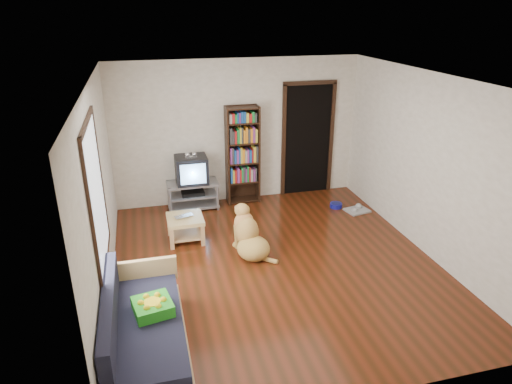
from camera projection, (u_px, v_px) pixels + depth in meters
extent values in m
plane|color=#501E0D|center=(276.00, 264.00, 6.53)|extent=(5.00, 5.00, 0.00)
plane|color=white|center=(280.00, 79.00, 5.54)|extent=(5.00, 5.00, 0.00)
plane|color=silver|center=(238.00, 132.00, 8.27)|extent=(4.50, 0.00, 4.50)
plane|color=silver|center=(365.00, 283.00, 3.79)|extent=(4.50, 0.00, 4.50)
plane|color=silver|center=(100.00, 196.00, 5.52)|extent=(0.00, 5.00, 5.00)
plane|color=silver|center=(428.00, 165.00, 6.55)|extent=(0.00, 5.00, 5.00)
cube|color=green|center=(153.00, 307.00, 4.82)|extent=(0.45, 0.45, 0.13)
imported|color=silver|center=(185.00, 217.00, 7.01)|extent=(0.34, 0.27, 0.02)
cylinder|color=#14168F|center=(336.00, 205.00, 8.34)|extent=(0.22, 0.22, 0.08)
cube|color=#A3A3A3|center=(357.00, 210.00, 8.19)|extent=(0.46, 0.39, 0.03)
cube|color=white|center=(96.00, 196.00, 4.99)|extent=(0.02, 1.30, 1.60)
cube|color=black|center=(86.00, 122.00, 4.68)|extent=(0.03, 1.42, 0.06)
cube|color=black|center=(106.00, 261.00, 5.31)|extent=(0.03, 1.42, 0.06)
cube|color=black|center=(92.00, 223.00, 4.37)|extent=(0.03, 0.06, 1.70)
cube|color=black|center=(101.00, 175.00, 5.62)|extent=(0.03, 0.06, 1.70)
cube|color=black|center=(307.00, 140.00, 8.66)|extent=(0.90, 0.02, 2.10)
cube|color=black|center=(284.00, 142.00, 8.54)|extent=(0.07, 0.05, 2.14)
cube|color=black|center=(331.00, 139.00, 8.76)|extent=(0.07, 0.05, 2.14)
cube|color=black|center=(310.00, 83.00, 8.24)|extent=(1.03, 0.05, 0.07)
cube|color=#99999E|center=(192.00, 183.00, 8.15)|extent=(0.90, 0.45, 0.04)
cube|color=#99999E|center=(193.00, 195.00, 8.24)|extent=(0.86, 0.42, 0.03)
cube|color=#99999E|center=(193.00, 205.00, 8.31)|extent=(0.90, 0.45, 0.04)
cylinder|color=#99999E|center=(170.00, 202.00, 7.97)|extent=(0.04, 0.04, 0.50)
cylinder|color=#99999E|center=(218.00, 197.00, 8.16)|extent=(0.04, 0.04, 0.50)
cylinder|color=#99999E|center=(169.00, 193.00, 8.32)|extent=(0.04, 0.04, 0.50)
cylinder|color=#99999E|center=(214.00, 189.00, 8.52)|extent=(0.04, 0.04, 0.50)
cube|color=black|center=(193.00, 193.00, 8.22)|extent=(0.40, 0.30, 0.07)
cube|color=black|center=(191.00, 170.00, 8.05)|extent=(0.55, 0.48, 0.48)
cube|color=black|center=(190.00, 166.00, 8.23)|extent=(0.40, 0.14, 0.36)
cube|color=#8CBFF2|center=(193.00, 174.00, 7.83)|extent=(0.44, 0.02, 0.36)
cube|color=silver|center=(191.00, 157.00, 7.91)|extent=(0.20, 0.07, 0.02)
sphere|color=silver|center=(187.00, 155.00, 7.88)|extent=(0.09, 0.09, 0.09)
sphere|color=silver|center=(194.00, 154.00, 7.91)|extent=(0.09, 0.09, 0.09)
cube|color=black|center=(227.00, 157.00, 8.23)|extent=(0.03, 0.30, 1.80)
cube|color=black|center=(258.00, 154.00, 8.36)|extent=(0.03, 0.30, 1.80)
cube|color=black|center=(241.00, 153.00, 8.42)|extent=(0.60, 0.02, 1.80)
cube|color=black|center=(243.00, 199.00, 8.62)|extent=(0.56, 0.28, 0.02)
cube|color=black|center=(243.00, 181.00, 8.48)|extent=(0.56, 0.28, 0.03)
cube|color=black|center=(243.00, 162.00, 8.34)|extent=(0.56, 0.28, 0.02)
cube|color=black|center=(242.00, 143.00, 8.20)|extent=(0.56, 0.28, 0.02)
cube|color=black|center=(242.00, 122.00, 8.06)|extent=(0.56, 0.28, 0.02)
cube|color=black|center=(242.00, 108.00, 7.96)|extent=(0.56, 0.28, 0.02)
cube|color=tan|center=(149.00, 345.00, 4.81)|extent=(0.80, 1.80, 0.22)
cube|color=#1E1E2D|center=(147.00, 329.00, 4.73)|extent=(0.74, 1.74, 0.18)
cube|color=#1E1E2D|center=(109.00, 312.00, 4.55)|extent=(0.12, 1.74, 0.40)
cube|color=tan|center=(143.00, 271.00, 5.43)|extent=(0.80, 0.06, 0.30)
cube|color=tan|center=(185.00, 219.00, 7.05)|extent=(0.55, 0.55, 0.06)
cube|color=tan|center=(186.00, 234.00, 7.15)|extent=(0.45, 0.45, 0.03)
cube|color=tan|center=(172.00, 239.00, 6.86)|extent=(0.06, 0.06, 0.34)
cube|color=tan|center=(203.00, 235.00, 6.97)|extent=(0.06, 0.06, 0.34)
cube|color=tan|center=(169.00, 226.00, 7.28)|extent=(0.06, 0.06, 0.34)
cube|color=tan|center=(199.00, 222.00, 7.39)|extent=(0.06, 0.06, 0.34)
ellipsoid|color=#B58C45|center=(253.00, 248.00, 6.65)|extent=(0.60, 0.63, 0.35)
ellipsoid|color=#B49445|center=(247.00, 232.00, 6.73)|extent=(0.43, 0.45, 0.46)
ellipsoid|color=tan|center=(244.00, 222.00, 6.76)|extent=(0.36, 0.34, 0.33)
ellipsoid|color=tan|center=(242.00, 210.00, 6.74)|extent=(0.27, 0.29, 0.20)
ellipsoid|color=tan|center=(238.00, 209.00, 6.84)|extent=(0.14, 0.20, 0.08)
sphere|color=black|center=(236.00, 207.00, 6.90)|extent=(0.04, 0.04, 0.04)
ellipsoid|color=#BB7F48|center=(238.00, 213.00, 6.68)|extent=(0.07, 0.08, 0.14)
ellipsoid|color=#B59845|center=(248.00, 210.00, 6.75)|extent=(0.07, 0.08, 0.14)
cylinder|color=tan|center=(237.00, 237.00, 6.90)|extent=(0.10, 0.13, 0.38)
cylinder|color=tan|center=(245.00, 234.00, 6.97)|extent=(0.10, 0.13, 0.38)
sphere|color=tan|center=(236.00, 245.00, 7.00)|extent=(0.10, 0.10, 0.10)
sphere|color=tan|center=(244.00, 243.00, 7.07)|extent=(0.10, 0.10, 0.10)
cylinder|color=tan|center=(267.00, 260.00, 6.59)|extent=(0.28, 0.28, 0.08)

